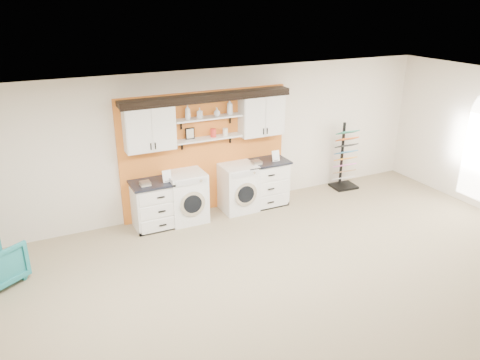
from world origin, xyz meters
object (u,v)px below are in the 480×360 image
base_cabinet_right (264,183)px  washer (186,197)px  base_cabinet_left (157,204)px  dryer (238,188)px  sample_rack (345,167)px

base_cabinet_right → washer: bearing=-179.9°
base_cabinet_left → base_cabinet_right: base_cabinet_right is taller
base_cabinet_right → washer: (-1.68, -0.00, 0.01)m
dryer → sample_rack: bearing=0.8°
dryer → base_cabinet_right: bearing=0.3°
base_cabinet_left → dryer: (1.68, -0.00, 0.03)m
washer → sample_rack: 3.76m
washer → base_cabinet_right: bearing=0.1°
base_cabinet_right → dryer: size_ratio=1.02×
base_cabinet_left → dryer: bearing=-0.1°
base_cabinet_right → dryer: (-0.58, -0.00, 0.00)m
washer → sample_rack: bearing=0.5°
base_cabinet_right → sample_rack: sample_rack is taller
base_cabinet_left → sample_rack: size_ratio=0.62×
base_cabinet_left → washer: washer is taller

